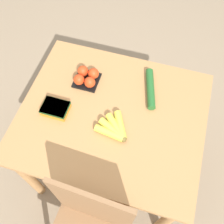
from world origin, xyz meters
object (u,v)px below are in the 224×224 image
at_px(tomato_pack, 86,77).
at_px(carrot_bag, 55,108).
at_px(cucumber_near, 150,89).
at_px(banana_bunch, 115,129).

height_order(tomato_pack, carrot_bag, tomato_pack).
height_order(carrot_bag, cucumber_near, same).
bearing_deg(cucumber_near, carrot_bag, 30.77).
xyz_separation_m(carrot_bag, cucumber_near, (-0.47, -0.28, -0.00)).
bearing_deg(banana_bunch, tomato_pack, -46.76).
height_order(banana_bunch, carrot_bag, carrot_bag).
height_order(banana_bunch, cucumber_near, cucumber_near).
bearing_deg(cucumber_near, tomato_pack, 5.83).
bearing_deg(banana_bunch, carrot_bag, -4.07).
distance_m(tomato_pack, cucumber_near, 0.38).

